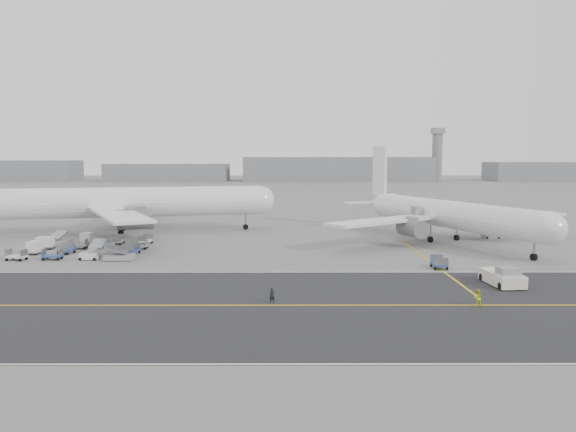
{
  "coord_description": "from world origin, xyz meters",
  "views": [
    {
      "loc": [
        9.94,
        -72.25,
        14.76
      ],
      "look_at": [
        10.12,
        12.0,
        5.69
      ],
      "focal_mm": 35.0,
      "sensor_mm": 36.0,
      "label": 1
    }
  ],
  "objects_px": {
    "pushback_tug": "(503,277)",
    "ground_crew_b": "(478,298)",
    "control_tower": "(437,153)",
    "airliner_b": "(445,214)",
    "airliner_a": "(123,202)",
    "jet_bridge": "(455,216)",
    "ground_crew_a": "(272,295)"
  },
  "relations": [
    {
      "from": "pushback_tug",
      "to": "ground_crew_b",
      "type": "relative_size",
      "value": 4.82
    },
    {
      "from": "control_tower",
      "to": "airliner_b",
      "type": "height_order",
      "value": "control_tower"
    },
    {
      "from": "control_tower",
      "to": "airliner_a",
      "type": "distance_m",
      "value": 260.73
    },
    {
      "from": "airliner_a",
      "to": "jet_bridge",
      "type": "xyz_separation_m",
      "value": [
        61.28,
        -7.57,
        -1.81
      ]
    },
    {
      "from": "jet_bridge",
      "to": "ground_crew_b",
      "type": "height_order",
      "value": "jet_bridge"
    },
    {
      "from": "control_tower",
      "to": "ground_crew_b",
      "type": "distance_m",
      "value": 292.64
    },
    {
      "from": "jet_bridge",
      "to": "ground_crew_b",
      "type": "bearing_deg",
      "value": -107.73
    },
    {
      "from": "airliner_a",
      "to": "jet_bridge",
      "type": "height_order",
      "value": "airliner_a"
    },
    {
      "from": "jet_bridge",
      "to": "ground_crew_b",
      "type": "relative_size",
      "value": 9.19
    },
    {
      "from": "control_tower",
      "to": "ground_crew_a",
      "type": "height_order",
      "value": "control_tower"
    },
    {
      "from": "control_tower",
      "to": "ground_crew_a",
      "type": "relative_size",
      "value": 19.84
    },
    {
      "from": "control_tower",
      "to": "pushback_tug",
      "type": "bearing_deg",
      "value": -103.4
    },
    {
      "from": "airliner_a",
      "to": "airliner_b",
      "type": "xyz_separation_m",
      "value": [
        58.52,
        -10.87,
        -1.06
      ]
    },
    {
      "from": "control_tower",
      "to": "pushback_tug",
      "type": "distance_m",
      "value": 282.5
    },
    {
      "from": "ground_crew_b",
      "to": "jet_bridge",
      "type": "bearing_deg",
      "value": -111.99
    },
    {
      "from": "airliner_b",
      "to": "jet_bridge",
      "type": "xyz_separation_m",
      "value": [
        2.76,
        3.3,
        -0.75
      ]
    },
    {
      "from": "control_tower",
      "to": "ground_crew_b",
      "type": "relative_size",
      "value": 18.46
    },
    {
      "from": "jet_bridge",
      "to": "ground_crew_a",
      "type": "bearing_deg",
      "value": -129.37
    },
    {
      "from": "jet_bridge",
      "to": "control_tower",
      "type": "bearing_deg",
      "value": 72.08
    },
    {
      "from": "airliner_a",
      "to": "ground_crew_b",
      "type": "distance_m",
      "value": 72.94
    },
    {
      "from": "pushback_tug",
      "to": "jet_bridge",
      "type": "xyz_separation_m",
      "value": [
        5.34,
        36.28,
        3.12
      ]
    },
    {
      "from": "control_tower",
      "to": "pushback_tug",
      "type": "height_order",
      "value": "control_tower"
    },
    {
      "from": "airliner_a",
      "to": "pushback_tug",
      "type": "distance_m",
      "value": 71.25
    },
    {
      "from": "airliner_a",
      "to": "control_tower",
      "type": "bearing_deg",
      "value": -40.11
    },
    {
      "from": "pushback_tug",
      "to": "ground_crew_b",
      "type": "bearing_deg",
      "value": -129.05
    },
    {
      "from": "airliner_a",
      "to": "pushback_tug",
      "type": "xyz_separation_m",
      "value": [
        55.94,
        -43.85,
        -4.93
      ]
    },
    {
      "from": "control_tower",
      "to": "airliner_a",
      "type": "height_order",
      "value": "control_tower"
    },
    {
      "from": "airliner_a",
      "to": "ground_crew_a",
      "type": "bearing_deg",
      "value": -162.34
    },
    {
      "from": "airliner_a",
      "to": "jet_bridge",
      "type": "bearing_deg",
      "value": -109.4
    },
    {
      "from": "airliner_a",
      "to": "ground_crew_a",
      "type": "relative_size",
      "value": 37.08
    },
    {
      "from": "airliner_b",
      "to": "ground_crew_b",
      "type": "distance_m",
      "value": 43.01
    },
    {
      "from": "ground_crew_b",
      "to": "pushback_tug",
      "type": "bearing_deg",
      "value": -131.37
    }
  ]
}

